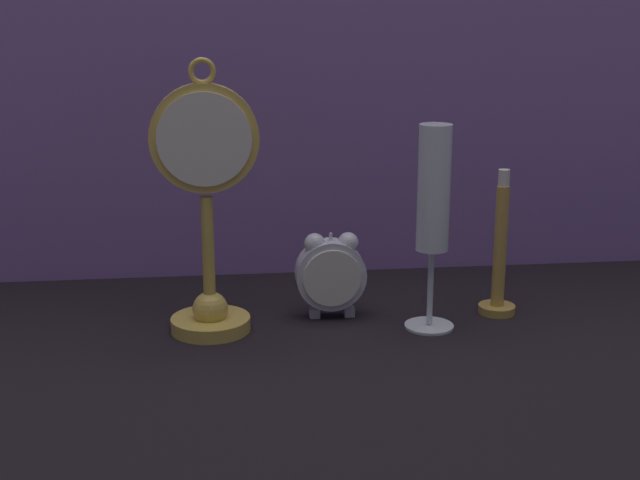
% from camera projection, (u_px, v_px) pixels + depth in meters
% --- Properties ---
extents(ground_plane, '(4.00, 4.00, 0.00)m').
position_uv_depth(ground_plane, '(329.00, 362.00, 0.95)').
color(ground_plane, black).
extents(fabric_backdrop_drape, '(1.69, 0.01, 0.68)m').
position_uv_depth(fabric_backdrop_drape, '(299.00, 25.00, 1.17)').
color(fabric_backdrop_drape, '#8460A8').
rests_on(fabric_backdrop_drape, ground_plane).
extents(pocket_watch_on_stand, '(0.12, 0.09, 0.31)m').
position_uv_depth(pocket_watch_on_stand, '(207.00, 215.00, 1.00)').
color(pocket_watch_on_stand, gold).
rests_on(pocket_watch_on_stand, ground_plane).
extents(alarm_clock_twin_bell, '(0.08, 0.03, 0.11)m').
position_uv_depth(alarm_clock_twin_bell, '(331.00, 271.00, 1.06)').
color(alarm_clock_twin_bell, silver).
rests_on(alarm_clock_twin_bell, ground_plane).
extents(champagne_flute, '(0.06, 0.06, 0.24)m').
position_uv_depth(champagne_flute, '(433.00, 205.00, 1.01)').
color(champagne_flute, silver).
rests_on(champagne_flute, ground_plane).
extents(brass_candlestick, '(0.04, 0.04, 0.18)m').
position_uv_depth(brass_candlestick, '(499.00, 264.00, 1.08)').
color(brass_candlestick, gold).
rests_on(brass_candlestick, ground_plane).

